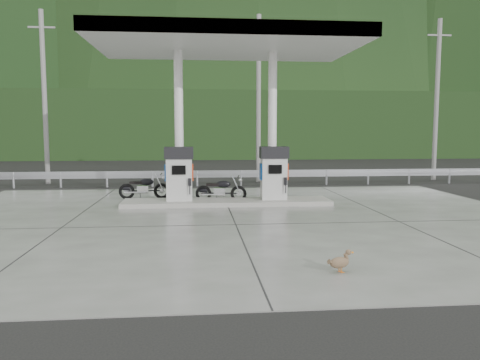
{
  "coord_description": "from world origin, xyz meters",
  "views": [
    {
      "loc": [
        -1.03,
        -13.16,
        2.49
      ],
      "look_at": [
        0.3,
        1.0,
        1.0
      ],
      "focal_mm": 35.0,
      "sensor_mm": 36.0,
      "label": 1
    }
  ],
  "objects": [
    {
      "name": "utility_pole_b",
      "position": [
        2.0,
        9.5,
        4.0
      ],
      "size": [
        0.22,
        0.22,
        8.0
      ],
      "primitive_type": "cylinder",
      "color": "gray",
      "rests_on": "ground"
    },
    {
      "name": "motorcycle_left",
      "position": [
        -2.94,
        4.05,
        0.42
      ],
      "size": [
        1.71,
        0.56,
        0.81
      ],
      "primitive_type": null,
      "rotation": [
        0.0,
        0.0,
        0.01
      ],
      "color": "black",
      "rests_on": "forecourt_apron"
    },
    {
      "name": "guardrail",
      "position": [
        0.0,
        8.0,
        0.71
      ],
      "size": [
        26.0,
        0.16,
        1.42
      ],
      "primitive_type": null,
      "color": "#A6A8AE",
      "rests_on": "ground"
    },
    {
      "name": "tree_band",
      "position": [
        0.0,
        30.0,
        3.0
      ],
      "size": [
        80.0,
        6.0,
        6.0
      ],
      "primitive_type": "cube",
      "color": "black",
      "rests_on": "ground"
    },
    {
      "name": "ground",
      "position": [
        0.0,
        0.0,
        0.0
      ],
      "size": [
        160.0,
        160.0,
        0.0
      ],
      "primitive_type": "plane",
      "color": "black",
      "rests_on": "ground"
    },
    {
      "name": "canopy_roof",
      "position": [
        0.0,
        2.5,
        5.37
      ],
      "size": [
        8.5,
        5.0,
        0.4
      ],
      "primitive_type": "cube",
      "color": "white",
      "rests_on": "canopy_column_left"
    },
    {
      "name": "motorcycle_right",
      "position": [
        -0.17,
        3.17,
        0.42
      ],
      "size": [
        1.75,
        0.78,
        0.8
      ],
      "primitive_type": null,
      "rotation": [
        0.0,
        0.0,
        -0.15
      ],
      "color": "black",
      "rests_on": "forecourt_apron"
    },
    {
      "name": "gas_pump_right",
      "position": [
        1.6,
        2.5,
        1.07
      ],
      "size": [
        0.95,
        0.55,
        1.8
      ],
      "primitive_type": null,
      "color": "silver",
      "rests_on": "pump_island"
    },
    {
      "name": "forested_hills",
      "position": [
        0.0,
        60.0,
        0.0
      ],
      "size": [
        100.0,
        40.0,
        140.0
      ],
      "primitive_type": null,
      "color": "black",
      "rests_on": "ground"
    },
    {
      "name": "duck",
      "position": [
        1.46,
        -5.35,
        0.19
      ],
      "size": [
        0.48,
        0.27,
        0.34
      ],
      "primitive_type": null,
      "rotation": [
        0.0,
        0.0,
        0.31
      ],
      "color": "brown",
      "rests_on": "forecourt_apron"
    },
    {
      "name": "road",
      "position": [
        0.0,
        11.5,
        0.0
      ],
      "size": [
        60.0,
        7.0,
        0.01
      ],
      "primitive_type": "cube",
      "color": "black",
      "rests_on": "ground"
    },
    {
      "name": "utility_pole_c",
      "position": [
        11.0,
        9.5,
        4.0
      ],
      "size": [
        0.22,
        0.22,
        8.0
      ],
      "primitive_type": "cylinder",
      "color": "gray",
      "rests_on": "ground"
    },
    {
      "name": "gas_pump_left",
      "position": [
        -1.6,
        2.5,
        1.07
      ],
      "size": [
        0.95,
        0.55,
        1.8
      ],
      "primitive_type": null,
      "color": "silver",
      "rests_on": "pump_island"
    },
    {
      "name": "forecourt_apron",
      "position": [
        0.0,
        0.0,
        0.01
      ],
      "size": [
        18.0,
        14.0,
        0.02
      ],
      "primitive_type": "cube",
      "color": "slate",
      "rests_on": "ground"
    },
    {
      "name": "utility_pole_a",
      "position": [
        -8.0,
        9.5,
        4.0
      ],
      "size": [
        0.22,
        0.22,
        8.0
      ],
      "primitive_type": "cylinder",
      "color": "gray",
      "rests_on": "ground"
    },
    {
      "name": "canopy_column_right",
      "position": [
        1.6,
        2.9,
        2.67
      ],
      "size": [
        0.3,
        0.3,
        5.0
      ],
      "primitive_type": "cylinder",
      "color": "white",
      "rests_on": "pump_island"
    },
    {
      "name": "canopy_column_left",
      "position": [
        -1.6,
        2.9,
        2.67
      ],
      "size": [
        0.3,
        0.3,
        5.0
      ],
      "primitive_type": "cylinder",
      "color": "white",
      "rests_on": "pump_island"
    },
    {
      "name": "pump_island",
      "position": [
        0.0,
        2.5,
        0.1
      ],
      "size": [
        7.0,
        1.4,
        0.15
      ],
      "primitive_type": "cube",
      "color": "#A09F95",
      "rests_on": "forecourt_apron"
    }
  ]
}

